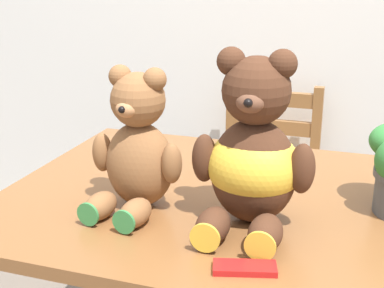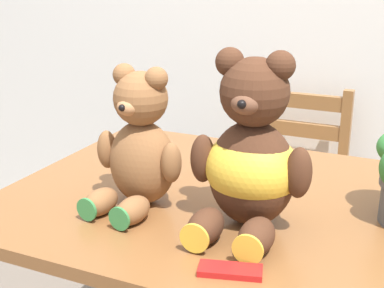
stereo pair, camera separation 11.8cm
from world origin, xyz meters
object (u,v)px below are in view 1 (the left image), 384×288
object	(u,v)px
teddy_bear_left	(137,149)
teddy_bear_right	(253,157)
chocolate_bar	(245,268)
wooden_chair_behind	(264,189)

from	to	relation	value
teddy_bear_left	teddy_bear_right	size ratio (longest dim) A/B	0.86
teddy_bear_right	chocolate_bar	world-z (taller)	teddy_bear_right
wooden_chair_behind	teddy_bear_left	size ratio (longest dim) A/B	2.56
teddy_bear_left	chocolate_bar	size ratio (longest dim) A/B	2.80
teddy_bear_left	chocolate_bar	bearing A→B (deg)	152.19
wooden_chair_behind	teddy_bear_left	xyz separation A→B (m)	(-0.12, -0.99, 0.48)
wooden_chair_behind	teddy_bear_right	distance (m)	1.12
teddy_bear_right	chocolate_bar	distance (m)	0.25
teddy_bear_right	chocolate_bar	bearing A→B (deg)	98.76
wooden_chair_behind	teddy_bear_left	bearing A→B (deg)	83.34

